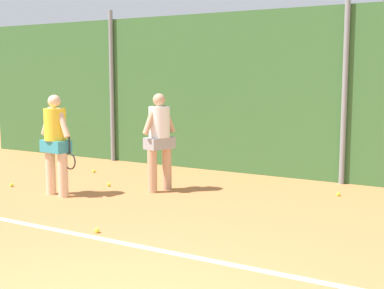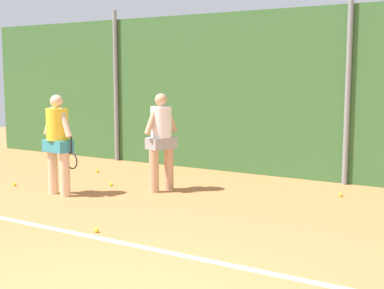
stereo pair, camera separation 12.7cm
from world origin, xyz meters
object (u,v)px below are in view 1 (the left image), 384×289
at_px(tennis_ball_2, 12,185).
at_px(tennis_ball_3, 109,185).
at_px(player_backcourt_far, 159,137).
at_px(tennis_ball_4, 94,171).
at_px(player_midcourt, 56,140).
at_px(tennis_ball_0, 97,230).
at_px(tennis_ball_5, 338,194).

bearing_deg(tennis_ball_2, tennis_ball_3, 31.58).
xyz_separation_m(player_backcourt_far, tennis_ball_3, (-1.01, -0.15, -0.92)).
relative_size(tennis_ball_3, tennis_ball_4, 1.00).
relative_size(player_midcourt, tennis_ball_3, 25.42).
relative_size(tennis_ball_2, tennis_ball_3, 1.00).
distance_m(player_midcourt, tennis_ball_0, 2.53).
height_order(player_backcourt_far, tennis_ball_0, player_backcourt_far).
distance_m(player_midcourt, tennis_ball_4, 2.30).
relative_size(player_backcourt_far, tennis_ball_0, 25.57).
distance_m(player_midcourt, tennis_ball_3, 1.38).
xyz_separation_m(player_midcourt, tennis_ball_3, (0.27, 1.01, -0.91)).
height_order(tennis_ball_4, tennis_ball_5, same).
bearing_deg(tennis_ball_4, tennis_ball_2, -100.81).
bearing_deg(tennis_ball_3, player_midcourt, -104.71).
xyz_separation_m(player_backcourt_far, tennis_ball_5, (2.79, 1.17, -0.92)).
bearing_deg(player_midcourt, tennis_ball_0, -25.64).
bearing_deg(player_backcourt_far, player_midcourt, -31.43).
height_order(tennis_ball_3, tennis_ball_4, same).
relative_size(player_midcourt, tennis_ball_5, 25.42).
xyz_separation_m(player_backcourt_far, tennis_ball_4, (-2.14, 0.76, -0.92)).
xyz_separation_m(tennis_ball_3, tennis_ball_5, (3.80, 1.32, 0.00)).
xyz_separation_m(tennis_ball_2, tennis_ball_3, (1.49, 0.91, 0.00)).
relative_size(tennis_ball_0, tennis_ball_5, 1.00).
bearing_deg(tennis_ball_0, tennis_ball_4, 131.23).
relative_size(player_backcourt_far, tennis_ball_5, 25.57).
relative_size(player_midcourt, tennis_ball_4, 25.42).
distance_m(tennis_ball_2, tennis_ball_3, 1.74).
distance_m(tennis_ball_2, tennis_ball_5, 5.73).
bearing_deg(tennis_ball_4, tennis_ball_5, 4.68).
bearing_deg(tennis_ball_4, tennis_ball_3, -38.86).
distance_m(player_midcourt, tennis_ball_2, 1.52).
distance_m(tennis_ball_0, tennis_ball_3, 2.88).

